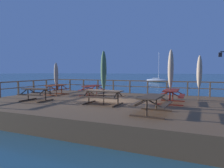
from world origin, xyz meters
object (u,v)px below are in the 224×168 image
object	(u,v)px
picnic_table_back_right	(56,88)
patio_umbrella_tall_back_left	(199,72)
patio_umbrella_short_back	(104,70)
patio_umbrella_tall_back_right	(56,74)
picnic_table_mid_right	(36,92)
patio_umbrella_tall_mid_right	(171,69)
picnic_table_front_left	(171,93)
picnic_table_back_left	(152,101)
picnic_table_mid_left	(92,88)
picnic_table_front_right	(103,94)
sailboat_distant	(157,80)

from	to	relation	value
picnic_table_back_right	patio_umbrella_tall_back_left	xyz separation A→B (m)	(10.21, 0.90, 1.23)
patio_umbrella_short_back	patio_umbrella_tall_back_right	distance (m)	5.86
picnic_table_mid_right	patio_umbrella_tall_mid_right	xyz separation A→B (m)	(7.70, 2.34, 1.39)
picnic_table_mid_right	patio_umbrella_tall_back_right	bearing A→B (deg)	106.87
picnic_table_front_left	picnic_table_back_left	bearing A→B (deg)	-98.59
picnic_table_mid_left	picnic_table_front_right	bearing A→B (deg)	-52.71
picnic_table_front_left	patio_umbrella_tall_mid_right	xyz separation A→B (m)	(-0.06, 0.03, 1.39)
picnic_table_back_left	patio_umbrella_short_back	world-z (taller)	patio_umbrella_short_back
patio_umbrella_tall_mid_right	picnic_table_mid_left	bearing A→B (deg)	167.41
patio_umbrella_tall_back_left	patio_umbrella_short_back	bearing A→B (deg)	-144.69
picnic_table_mid_right	picnic_table_back_right	bearing A→B (deg)	107.67
picnic_table_mid_right	sailboat_distant	bearing A→B (deg)	89.36
picnic_table_back_right	patio_umbrella_tall_mid_right	size ratio (longest dim) A/B	0.57
picnic_table_mid_left	patio_umbrella_tall_mid_right	xyz separation A→B (m)	(5.80, -1.30, 1.39)
picnic_table_front_left	picnic_table_back_left	xyz separation A→B (m)	(-0.49, -3.23, -0.00)
picnic_table_front_left	patio_umbrella_short_back	world-z (taller)	patio_umbrella_short_back
picnic_table_front_left	picnic_table_mid_right	xyz separation A→B (m)	(-7.76, -2.30, -0.01)
picnic_table_front_right	patio_umbrella_tall_mid_right	bearing A→B (deg)	28.74
patio_umbrella_tall_mid_right	patio_umbrella_tall_back_left	size ratio (longest dim) A/B	1.09
patio_umbrella_tall_back_right	sailboat_distant	xyz separation A→B (m)	(1.38, 39.31, -1.96)
patio_umbrella_tall_mid_right	patio_umbrella_tall_back_left	distance (m)	2.21
picnic_table_mid_right	patio_umbrella_tall_back_left	world-z (taller)	patio_umbrella_tall_back_left
picnic_table_mid_right	patio_umbrella_short_back	size ratio (longest dim) A/B	0.60
picnic_table_front_right	sailboat_distant	world-z (taller)	sailboat_distant
picnic_table_mid_right	patio_umbrella_short_back	world-z (taller)	patio_umbrella_short_back
patio_umbrella_tall_back_right	picnic_table_front_left	bearing A→B (deg)	-4.60
picnic_table_front_left	patio_umbrella_tall_back_left	world-z (taller)	patio_umbrella_tall_back_left
picnic_table_mid_left	patio_umbrella_tall_mid_right	distance (m)	6.10
patio_umbrella_tall_back_left	sailboat_distant	size ratio (longest dim) A/B	0.36
patio_umbrella_tall_back_left	patio_umbrella_tall_back_right	bearing A→B (deg)	-174.88
patio_umbrella_tall_back_right	picnic_table_mid_left	bearing A→B (deg)	12.58
picnic_table_front_left	patio_umbrella_short_back	xyz separation A→B (m)	(-3.40, -1.85, 1.30)
picnic_table_front_right	picnic_table_front_left	size ratio (longest dim) A/B	1.11
picnic_table_back_left	patio_umbrella_tall_back_right	size ratio (longest dim) A/B	0.81
picnic_table_front_left	picnic_table_mid_right	bearing A→B (deg)	-163.47
patio_umbrella_tall_back_right	sailboat_distant	bearing A→B (deg)	87.99
patio_umbrella_short_back	sailboat_distant	size ratio (longest dim) A/B	0.38
picnic_table_back_left	patio_umbrella_tall_back_left	world-z (taller)	patio_umbrella_tall_back_left
picnic_table_back_left	picnic_table_back_right	bearing A→B (deg)	154.42
picnic_table_front_right	picnic_table_mid_left	bearing A→B (deg)	127.29
sailboat_distant	picnic_table_front_right	bearing A→B (deg)	-84.76
picnic_table_front_left	picnic_table_mid_right	distance (m)	8.10
patio_umbrella_tall_mid_right	sailboat_distant	world-z (taller)	sailboat_distant
picnic_table_front_left	picnic_table_mid_right	world-z (taller)	same
picnic_table_back_left	patio_umbrella_tall_back_right	bearing A→B (deg)	154.35
picnic_table_front_right	patio_umbrella_tall_back_right	bearing A→B (deg)	154.13
picnic_table_mid_left	patio_umbrella_short_back	bearing A→B (deg)	-52.21
picnic_table_back_right	patio_umbrella_tall_back_left	world-z (taller)	patio_umbrella_tall_back_left
picnic_table_front_right	picnic_table_mid_left	distance (m)	3.97
picnic_table_front_right	picnic_table_mid_right	world-z (taller)	same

